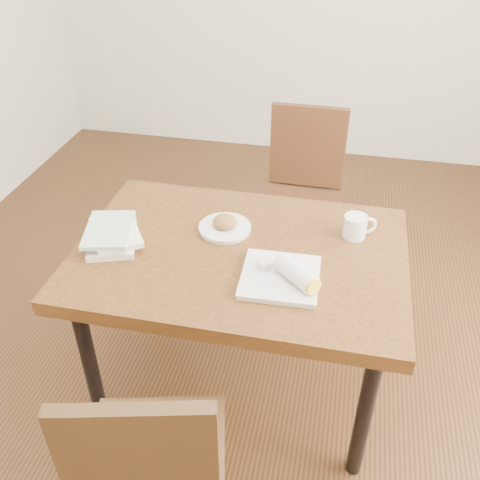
% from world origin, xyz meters
% --- Properties ---
extents(ground, '(4.00, 5.00, 0.01)m').
position_xyz_m(ground, '(0.00, 0.00, -0.01)').
color(ground, '#472814').
rests_on(ground, ground).
extents(room_walls, '(4.02, 5.02, 2.80)m').
position_xyz_m(room_walls, '(0.00, 0.00, 1.63)').
color(room_walls, beige).
rests_on(room_walls, ground).
extents(table, '(1.26, 0.88, 0.75)m').
position_xyz_m(table, '(0.00, 0.00, 0.67)').
color(table, brown).
rests_on(table, ground).
extents(chair_near, '(0.51, 0.51, 0.95)m').
position_xyz_m(chair_near, '(-0.09, -0.81, 0.55)').
color(chair_near, '#422B13').
rests_on(chair_near, ground).
extents(chair_far, '(0.43, 0.43, 0.95)m').
position_xyz_m(chair_far, '(0.15, 0.91, 0.55)').
color(chair_far, '#3F2012').
rests_on(chair_far, ground).
extents(plate_scone, '(0.21, 0.21, 0.07)m').
position_xyz_m(plate_scone, '(-0.09, 0.12, 0.77)').
color(plate_scone, white).
rests_on(plate_scone, table).
extents(coffee_mug, '(0.13, 0.09, 0.09)m').
position_xyz_m(coffee_mug, '(0.43, 0.19, 0.80)').
color(coffee_mug, white).
rests_on(coffee_mug, table).
extents(plate_burrito, '(0.29, 0.28, 0.09)m').
position_xyz_m(plate_burrito, '(0.20, -0.15, 0.78)').
color(plate_burrito, white).
rests_on(plate_burrito, table).
extents(book_stack, '(0.28, 0.31, 0.07)m').
position_xyz_m(book_stack, '(-0.50, -0.05, 0.78)').
color(book_stack, white).
rests_on(book_stack, table).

